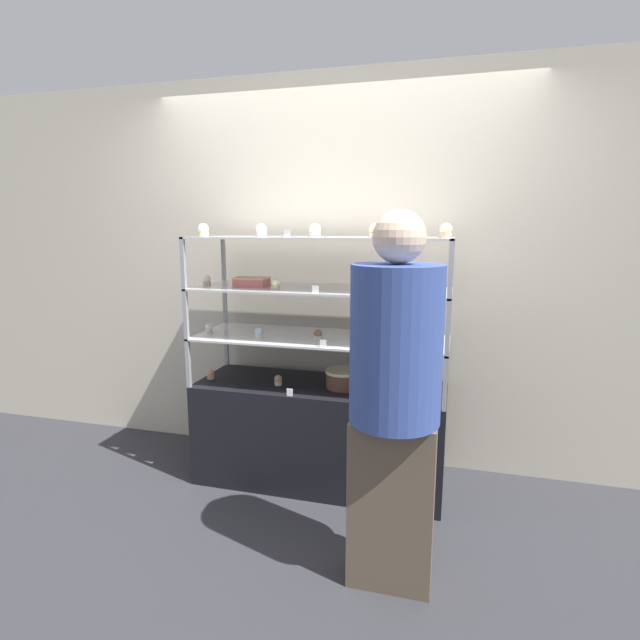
{
  "coord_description": "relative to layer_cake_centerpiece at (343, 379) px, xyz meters",
  "views": [
    {
      "loc": [
        0.79,
        -2.88,
        1.61
      ],
      "look_at": [
        0.0,
        0.0,
        1.05
      ],
      "focal_mm": 28.0,
      "sensor_mm": 36.0,
      "label": 1
    }
  ],
  "objects": [
    {
      "name": "display_base",
      "position": [
        -0.15,
        0.02,
        -0.38
      ],
      "size": [
        1.54,
        0.55,
        0.64
      ],
      "color": "black",
      "rests_on": "ground_plane"
    },
    {
      "name": "display_riser_lower",
      "position": [
        -0.15,
        0.02,
        0.23
      ],
      "size": [
        1.54,
        0.55,
        0.3
      ],
      "color": "#99999E",
      "rests_on": "display_base"
    },
    {
      "name": "cupcake_12",
      "position": [
        -0.86,
        -0.07,
        0.89
      ],
      "size": [
        0.07,
        0.07,
        0.08
      ],
      "color": "#CCB28C",
      "rests_on": "display_riser_upper"
    },
    {
      "name": "cupcake_16",
      "position": [
        0.57,
        -0.05,
        0.89
      ],
      "size": [
        0.07,
        0.07,
        0.08
      ],
      "color": "#CCB28C",
      "rests_on": "display_riser_upper"
    },
    {
      "name": "price_tag_0",
      "position": [
        -0.26,
        -0.24,
        -0.03
      ],
      "size": [
        0.04,
        0.0,
        0.04
      ],
      "color": "white",
      "rests_on": "display_base"
    },
    {
      "name": "cupcake_0",
      "position": [
        -0.87,
        -0.05,
        -0.03
      ],
      "size": [
        0.05,
        0.05,
        0.06
      ],
      "color": "#CCB28C",
      "rests_on": "display_base"
    },
    {
      "name": "price_tag_1",
      "position": [
        -0.06,
        -0.24,
        0.27
      ],
      "size": [
        0.04,
        0.0,
        0.04
      ],
      "color": "white",
      "rests_on": "display_riser_lower"
    },
    {
      "name": "ground_plane",
      "position": [
        -0.15,
        0.02,
        -0.7
      ],
      "size": [
        20.0,
        20.0,
        0.0
      ],
      "primitive_type": "plane",
      "color": "#2D2D33"
    },
    {
      "name": "layer_cake_centerpiece",
      "position": [
        0.0,
        0.0,
        0.0
      ],
      "size": [
        0.22,
        0.22,
        0.11
      ],
      "color": "brown",
      "rests_on": "display_base"
    },
    {
      "name": "price_tag_3",
      "position": [
        -0.27,
        -0.24,
        0.88
      ],
      "size": [
        0.04,
        0.0,
        0.04
      ],
      "color": "white",
      "rests_on": "display_riser_upper"
    },
    {
      "name": "customer_figure",
      "position": [
        0.41,
        -0.8,
        0.2
      ],
      "size": [
        0.39,
        0.39,
        1.68
      ],
      "color": "brown",
      "rests_on": "ground_plane"
    },
    {
      "name": "cupcake_9",
      "position": [
        -0.38,
        -0.13,
        0.58
      ],
      "size": [
        0.05,
        0.05,
        0.06
      ],
      "color": "#CCB28C",
      "rests_on": "display_riser_middle"
    },
    {
      "name": "cupcake_13",
      "position": [
        -0.5,
        -0.03,
        0.89
      ],
      "size": [
        0.07,
        0.07,
        0.08
      ],
      "color": "beige",
      "rests_on": "display_riser_upper"
    },
    {
      "name": "donut_glazed",
      "position": [
        0.3,
        -0.01,
        0.87
      ],
      "size": [
        0.15,
        0.15,
        0.04
      ],
      "color": "brown",
      "rests_on": "display_riser_upper"
    },
    {
      "name": "cupcake_11",
      "position": [
        0.56,
        -0.12,
        0.58
      ],
      "size": [
        0.05,
        0.05,
        0.06
      ],
      "color": "#CCB28C",
      "rests_on": "display_riser_middle"
    },
    {
      "name": "price_tag_2",
      "position": [
        -0.11,
        -0.24,
        0.57
      ],
      "size": [
        0.04,
        0.0,
        0.04
      ],
      "color": "white",
      "rests_on": "display_riser_middle"
    },
    {
      "name": "cupcake_8",
      "position": [
        -0.88,
        -0.03,
        0.58
      ],
      "size": [
        0.05,
        0.05,
        0.06
      ],
      "color": "#CCB28C",
      "rests_on": "display_riser_middle"
    },
    {
      "name": "cupcake_1",
      "position": [
        -0.4,
        -0.06,
        -0.03
      ],
      "size": [
        0.05,
        0.05,
        0.06
      ],
      "color": "beige",
      "rests_on": "display_base"
    },
    {
      "name": "cupcake_15",
      "position": [
        0.19,
        -0.08,
        0.89
      ],
      "size": [
        0.07,
        0.07,
        0.08
      ],
      "color": "beige",
      "rests_on": "display_riser_upper"
    },
    {
      "name": "cupcake_5",
      "position": [
        -0.14,
        -0.05,
        0.28
      ],
      "size": [
        0.05,
        0.05,
        0.06
      ],
      "color": "beige",
      "rests_on": "display_riser_lower"
    },
    {
      "name": "cupcake_6",
      "position": [
        0.22,
        -0.04,
        0.28
      ],
      "size": [
        0.05,
        0.05,
        0.06
      ],
      "color": "white",
      "rests_on": "display_riser_lower"
    },
    {
      "name": "display_riser_upper",
      "position": [
        -0.15,
        0.02,
        0.84
      ],
      "size": [
        1.54,
        0.55,
        0.3
      ],
      "color": "#99999E",
      "rests_on": "display_riser_middle"
    },
    {
      "name": "sheet_cake_frosted",
      "position": [
        -0.57,
        -0.03,
        0.58
      ],
      "size": [
        0.2,
        0.13,
        0.06
      ],
      "color": "#C66660",
      "rests_on": "display_riser_middle"
    },
    {
      "name": "cupcake_4",
      "position": [
        -0.5,
        -0.11,
        0.28
      ],
      "size": [
        0.05,
        0.05,
        0.06
      ],
      "color": "beige",
      "rests_on": "display_riser_lower"
    },
    {
      "name": "back_wall",
      "position": [
        -0.15,
        0.44,
        0.6
      ],
      "size": [
        8.0,
        0.05,
        2.6
      ],
      "color": "beige",
      "rests_on": "ground_plane"
    },
    {
      "name": "cupcake_2",
      "position": [
        0.57,
        -0.11,
        -0.03
      ],
      "size": [
        0.05,
        0.05,
        0.06
      ],
      "color": "white",
      "rests_on": "display_base"
    },
    {
      "name": "cupcake_7",
      "position": [
        0.55,
        -0.13,
        0.28
      ],
      "size": [
        0.05,
        0.05,
        0.06
      ],
      "color": "white",
      "rests_on": "display_riser_lower"
    },
    {
      "name": "display_riser_middle",
      "position": [
        -0.15,
        0.02,
        0.54
      ],
      "size": [
        1.54,
        0.55,
        0.3
      ],
      "color": "#99999E",
      "rests_on": "display_riser_lower"
    },
    {
      "name": "cupcake_10",
      "position": [
        0.08,
        -0.04,
        0.58
      ],
      "size": [
        0.05,
        0.05,
        0.06
      ],
      "color": "white",
      "rests_on": "display_riser_middle"
    },
    {
      "name": "cupcake_14",
      "position": [
        -0.16,
        -0.06,
        0.89
      ],
      "size": [
        0.07,
        0.07,
        0.08
      ],
      "color": "beige",
      "rests_on": "display_riser_upper"
    },
    {
      "name": "cupcake_3",
      "position": [
        -0.86,
        -0.05,
        0.28
      ],
      "size": [
        0.05,
        0.05,
        0.06
      ],
      "color": "beige",
      "rests_on": "display_riser_lower"
    }
  ]
}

